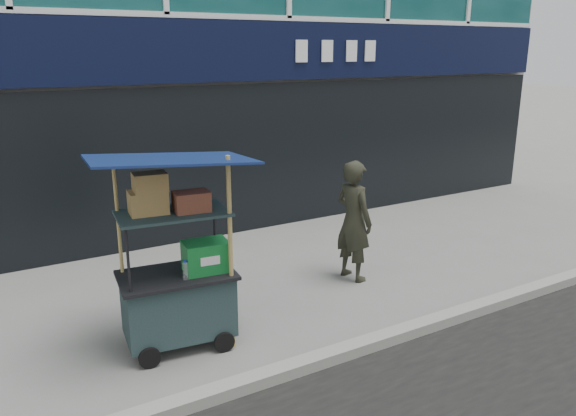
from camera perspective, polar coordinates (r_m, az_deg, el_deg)
ground at (r=5.80m, az=2.64°, el=-14.61°), size 80.00×80.00×0.00m
curb at (r=5.62m, az=3.80°, el=-14.96°), size 80.00×0.18×0.12m
vendor_cart at (r=5.75m, az=-11.06°, el=-7.23°), size 1.61×1.22×2.03m
vendor_man at (r=7.31m, az=6.69°, el=-1.28°), size 0.46×0.63×1.59m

